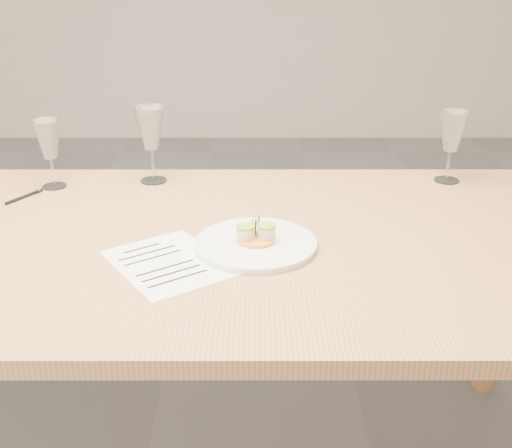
{
  "coord_description": "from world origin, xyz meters",
  "views": [
    {
      "loc": [
        0.32,
        -1.39,
        1.39
      ],
      "look_at": [
        0.32,
        -0.04,
        0.8
      ],
      "focal_mm": 45.0,
      "sensor_mm": 36.0,
      "label": 1
    }
  ],
  "objects_px": {
    "dining_table": "(123,262)",
    "wine_glass_1": "(48,141)",
    "recipe_sheet": "(169,263)",
    "wine_glass_3": "(452,133)",
    "ballpoint_pen": "(24,196)",
    "dinner_plate": "(256,243)",
    "wine_glass_2": "(150,130)"
  },
  "relations": [
    {
      "from": "recipe_sheet",
      "to": "wine_glass_2",
      "type": "distance_m",
      "value": 0.56
    },
    {
      "from": "ballpoint_pen",
      "to": "wine_glass_2",
      "type": "distance_m",
      "value": 0.39
    },
    {
      "from": "dining_table",
      "to": "wine_glass_1",
      "type": "distance_m",
      "value": 0.48
    },
    {
      "from": "ballpoint_pen",
      "to": "wine_glass_2",
      "type": "relative_size",
      "value": 0.5
    },
    {
      "from": "recipe_sheet",
      "to": "wine_glass_3",
      "type": "height_order",
      "value": "wine_glass_3"
    },
    {
      "from": "ballpoint_pen",
      "to": "wine_glass_3",
      "type": "distance_m",
      "value": 1.22
    },
    {
      "from": "dinner_plate",
      "to": "wine_glass_1",
      "type": "xyz_separation_m",
      "value": [
        -0.58,
        0.4,
        0.13
      ]
    },
    {
      "from": "dinner_plate",
      "to": "ballpoint_pen",
      "type": "xyz_separation_m",
      "value": [
        -0.64,
        0.32,
        -0.01
      ]
    },
    {
      "from": "dining_table",
      "to": "wine_glass_3",
      "type": "bearing_deg",
      "value": 24.01
    },
    {
      "from": "dining_table",
      "to": "recipe_sheet",
      "type": "xyz_separation_m",
      "value": [
        0.13,
        -0.14,
        0.07
      ]
    },
    {
      "from": "dinner_plate",
      "to": "wine_glass_3",
      "type": "height_order",
      "value": "wine_glass_3"
    },
    {
      "from": "dining_table",
      "to": "wine_glass_2",
      "type": "height_order",
      "value": "wine_glass_2"
    },
    {
      "from": "dining_table",
      "to": "wine_glass_3",
      "type": "distance_m",
      "value": 1.0
    },
    {
      "from": "recipe_sheet",
      "to": "wine_glass_2",
      "type": "bearing_deg",
      "value": 67.5
    },
    {
      "from": "wine_glass_1",
      "to": "wine_glass_3",
      "type": "relative_size",
      "value": 0.94
    },
    {
      "from": "dining_table",
      "to": "wine_glass_1",
      "type": "bearing_deg",
      "value": 126.79
    },
    {
      "from": "wine_glass_3",
      "to": "recipe_sheet",
      "type": "bearing_deg",
      "value": -144.79
    },
    {
      "from": "recipe_sheet",
      "to": "ballpoint_pen",
      "type": "distance_m",
      "value": 0.6
    },
    {
      "from": "dinner_plate",
      "to": "recipe_sheet",
      "type": "height_order",
      "value": "dinner_plate"
    },
    {
      "from": "wine_glass_3",
      "to": "ballpoint_pen",
      "type": "bearing_deg",
      "value": -173.39
    },
    {
      "from": "wine_glass_2",
      "to": "wine_glass_3",
      "type": "xyz_separation_m",
      "value": [
        0.87,
        0.0,
        -0.01
      ]
    },
    {
      "from": "dinner_plate",
      "to": "ballpoint_pen",
      "type": "bearing_deg",
      "value": 153.76
    },
    {
      "from": "ballpoint_pen",
      "to": "wine_glass_2",
      "type": "bearing_deg",
      "value": -36.3
    },
    {
      "from": "recipe_sheet",
      "to": "wine_glass_3",
      "type": "distance_m",
      "value": 0.94
    },
    {
      "from": "dinner_plate",
      "to": "wine_glass_1",
      "type": "height_order",
      "value": "wine_glass_1"
    },
    {
      "from": "wine_glass_3",
      "to": "wine_glass_2",
      "type": "bearing_deg",
      "value": -179.86
    },
    {
      "from": "ballpoint_pen",
      "to": "wine_glass_1",
      "type": "height_order",
      "value": "wine_glass_1"
    },
    {
      "from": "recipe_sheet",
      "to": "wine_glass_2",
      "type": "xyz_separation_m",
      "value": [
        -0.11,
        0.53,
        0.16
      ]
    },
    {
      "from": "wine_glass_2",
      "to": "wine_glass_3",
      "type": "distance_m",
      "value": 0.87
    },
    {
      "from": "dinner_plate",
      "to": "wine_glass_2",
      "type": "relative_size",
      "value": 1.27
    },
    {
      "from": "wine_glass_1",
      "to": "ballpoint_pen",
      "type": "bearing_deg",
      "value": -122.51
    },
    {
      "from": "wine_glass_1",
      "to": "wine_glass_3",
      "type": "distance_m",
      "value": 1.15
    }
  ]
}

